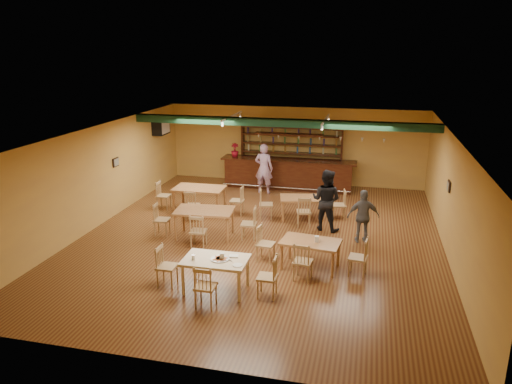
% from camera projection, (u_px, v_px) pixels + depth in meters
% --- Properties ---
extents(floor, '(12.00, 12.00, 0.00)m').
position_uv_depth(floor, '(261.00, 237.00, 13.92)').
color(floor, '#572E18').
rests_on(floor, ground).
extents(ceiling_beam, '(10.00, 0.30, 0.25)m').
position_uv_depth(ceiling_beam, '(280.00, 123.00, 15.70)').
color(ceiling_beam, black).
rests_on(ceiling_beam, ceiling).
extents(track_rail_left, '(0.05, 2.50, 0.05)m').
position_uv_depth(track_rail_left, '(232.00, 116.00, 16.64)').
color(track_rail_left, silver).
rests_on(track_rail_left, ceiling).
extents(track_rail_right, '(0.05, 2.50, 0.05)m').
position_uv_depth(track_rail_right, '(326.00, 119.00, 15.93)').
color(track_rail_right, silver).
rests_on(track_rail_right, ceiling).
extents(ac_unit, '(0.34, 0.70, 0.48)m').
position_uv_depth(ac_unit, '(161.00, 127.00, 18.22)').
color(ac_unit, silver).
rests_on(ac_unit, wall_left).
extents(picture_left, '(0.04, 0.34, 0.28)m').
position_uv_depth(picture_left, '(116.00, 162.00, 15.46)').
color(picture_left, black).
rests_on(picture_left, wall_left).
extents(picture_right, '(0.04, 0.34, 0.28)m').
position_uv_depth(picture_right, '(449.00, 186.00, 12.80)').
color(picture_right, black).
rests_on(picture_right, wall_right).
extents(bar_counter, '(5.11, 0.85, 1.13)m').
position_uv_depth(bar_counter, '(288.00, 174.00, 18.58)').
color(bar_counter, black).
rests_on(bar_counter, ground).
extents(back_bar_hutch, '(3.96, 0.40, 2.28)m').
position_uv_depth(back_bar_hutch, '(291.00, 156.00, 19.00)').
color(back_bar_hutch, black).
rests_on(back_bar_hutch, ground).
extents(poinsettia, '(0.37, 0.37, 0.52)m').
position_uv_depth(poinsettia, '(235.00, 150.00, 18.81)').
color(poinsettia, maroon).
rests_on(poinsettia, bar_counter).
extents(dining_table_a, '(1.65, 1.01, 0.82)m').
position_uv_depth(dining_table_a, '(200.00, 200.00, 15.97)').
color(dining_table_a, olive).
rests_on(dining_table_a, ground).
extents(dining_table_b, '(1.53, 1.10, 0.70)m').
position_uv_depth(dining_table_b, '(302.00, 208.00, 15.33)').
color(dining_table_b, olive).
rests_on(dining_table_b, ground).
extents(dining_table_c, '(1.72, 1.14, 0.82)m').
position_uv_depth(dining_table_c, '(205.00, 223.00, 13.82)').
color(dining_table_c, olive).
rests_on(dining_table_c, ground).
extents(dining_table_d, '(1.51, 1.02, 0.71)m').
position_uv_depth(dining_table_d, '(310.00, 254.00, 11.88)').
color(dining_table_d, olive).
rests_on(dining_table_d, ground).
extents(near_table, '(1.43, 0.92, 0.76)m').
position_uv_depth(near_table, '(216.00, 275.00, 10.77)').
color(near_table, beige).
rests_on(near_table, ground).
extents(pizza_tray, '(0.42, 0.42, 0.01)m').
position_uv_depth(pizza_tray, '(220.00, 259.00, 10.63)').
color(pizza_tray, silver).
rests_on(pizza_tray, near_table).
extents(parmesan_shaker, '(0.07, 0.07, 0.11)m').
position_uv_depth(parmesan_shaker, '(193.00, 257.00, 10.60)').
color(parmesan_shaker, '#EAE5C6').
rests_on(parmesan_shaker, near_table).
extents(napkin_stack, '(0.23, 0.19, 0.03)m').
position_uv_depth(napkin_stack, '(234.00, 256.00, 10.77)').
color(napkin_stack, white).
rests_on(napkin_stack, near_table).
extents(pizza_server, '(0.30, 0.28, 0.00)m').
position_uv_depth(pizza_server, '(227.00, 258.00, 10.65)').
color(pizza_server, silver).
rests_on(pizza_server, pizza_tray).
extents(side_plate, '(0.22, 0.22, 0.01)m').
position_uv_depth(side_plate, '(238.00, 265.00, 10.34)').
color(side_plate, white).
rests_on(side_plate, near_table).
extents(patron_bar, '(0.71, 0.49, 1.86)m').
position_uv_depth(patron_bar, '(264.00, 168.00, 17.87)').
color(patron_bar, '#9B4FAC').
rests_on(patron_bar, ground).
extents(patron_right_a, '(1.05, 0.92, 1.83)m').
position_uv_depth(patron_right_a, '(326.00, 200.00, 14.24)').
color(patron_right_a, black).
rests_on(patron_right_a, ground).
extents(patron_right_b, '(0.93, 0.53, 1.50)m').
position_uv_depth(patron_right_b, '(363.00, 216.00, 13.37)').
color(patron_right_b, slate).
rests_on(patron_right_b, ground).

